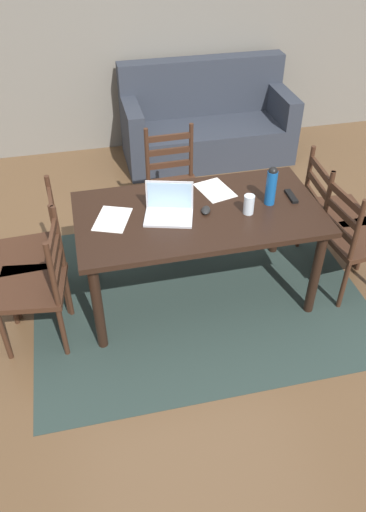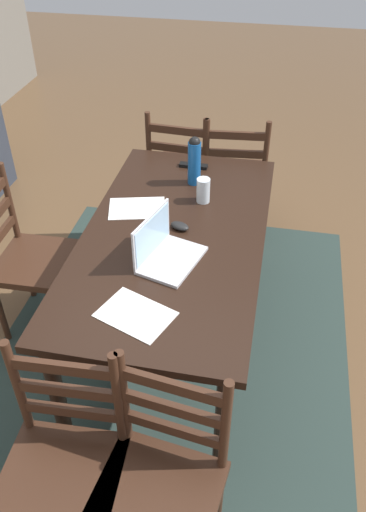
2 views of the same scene
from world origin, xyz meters
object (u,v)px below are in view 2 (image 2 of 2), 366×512
object	(u,v)px
chair_left_near	(159,488)
laptop	(163,249)
drinking_glass	(203,190)
tv_remote	(193,166)
chair_right_far	(183,172)
computer_mouse	(180,226)
dining_table	(174,248)
chair_right_near	(234,177)
chair_far_head	(31,260)
chair_left_far	(63,469)
water_bottle	(194,160)

from	to	relation	value
chair_left_near	laptop	size ratio (longest dim) A/B	2.58
drinking_glass	tv_remote	world-z (taller)	drinking_glass
chair_right_far	computer_mouse	size ratio (longest dim) A/B	9.50
laptop	computer_mouse	distance (m)	0.26
dining_table	tv_remote	xyz separation A→B (m)	(0.69, 0.03, 0.10)
chair_right_near	tv_remote	xyz separation A→B (m)	(-0.45, 0.21, 0.31)
laptop	computer_mouse	xyz separation A→B (m)	(0.25, -0.03, -0.04)
chair_far_head	chair_left_far	bearing A→B (deg)	-150.63
chair_far_head	tv_remote	xyz separation A→B (m)	(0.69, -0.79, 0.31)
chair_left_near	chair_left_far	world-z (taller)	same
chair_right_near	water_bottle	world-z (taller)	water_bottle
dining_table	laptop	xyz separation A→B (m)	(-0.21, 0.01, 0.15)
water_bottle	drinking_glass	distance (m)	0.22
laptop	chair_right_far	bearing A→B (deg)	7.49
chair_left_far	computer_mouse	world-z (taller)	chair_left_far
dining_table	chair_far_head	distance (m)	0.85
chair_far_head	drinking_glass	distance (m)	1.04
chair_left_near	chair_far_head	xyz separation A→B (m)	(1.13, 1.01, 0.00)
chair_right_near	chair_left_near	distance (m)	2.27
laptop	water_bottle	xyz separation A→B (m)	(0.71, -0.02, 0.09)
chair_left_near	computer_mouse	distance (m)	1.23
chair_left_near	chair_right_far	xyz separation A→B (m)	(2.27, 0.37, 0.00)
chair_right_near	tv_remote	world-z (taller)	chair_right_near
chair_right_far	water_bottle	size ratio (longest dim) A/B	3.35
chair_far_head	laptop	xyz separation A→B (m)	(-0.21, -0.81, 0.35)
chair_right_near	chair_right_far	distance (m)	0.37
chair_far_head	drinking_glass	xyz separation A→B (m)	(0.33, -0.91, 0.36)
dining_table	chair_left_far	xyz separation A→B (m)	(-1.14, 0.18, -0.20)
laptop	computer_mouse	world-z (taller)	laptop
chair_left_near	drinking_glass	distance (m)	1.51
laptop	tv_remote	xyz separation A→B (m)	(0.89, 0.02, -0.05)
chair_left_far	laptop	world-z (taller)	laptop
chair_left_near	water_bottle	xyz separation A→B (m)	(1.64, 0.18, 0.44)
chair_right_near	water_bottle	distance (m)	0.79
chair_left_near	chair_left_far	xyz separation A→B (m)	(0.00, 0.37, 0.00)
dining_table	tv_remote	size ratio (longest dim) A/B	9.96
water_bottle	computer_mouse	world-z (taller)	water_bottle
chair_far_head	dining_table	bearing A→B (deg)	-89.92
chair_right_near	laptop	world-z (taller)	laptop
chair_right_near	chair_left_near	world-z (taller)	same
chair_left_near	chair_right_far	distance (m)	2.30
chair_left_far	dining_table	bearing A→B (deg)	-9.08
water_bottle	chair_left_near	bearing A→B (deg)	-173.91
chair_left_near	chair_far_head	size ratio (longest dim) A/B	1.00
chair_right_near	dining_table	bearing A→B (deg)	170.83
chair_right_near	chair_far_head	bearing A→B (deg)	138.57
chair_left_near	water_bottle	bearing A→B (deg)	6.09
dining_table	water_bottle	size ratio (longest dim) A/B	5.97
chair_right_far	computer_mouse	distance (m)	1.15
chair_far_head	chair_right_far	bearing A→B (deg)	-29.30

